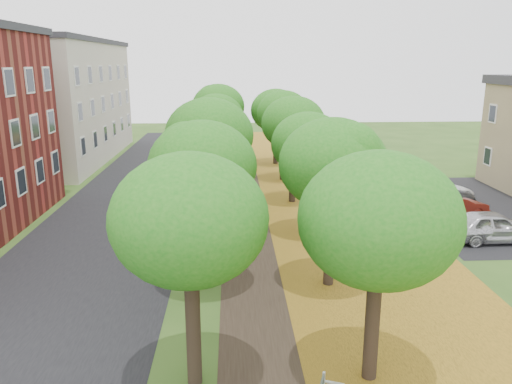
{
  "coord_description": "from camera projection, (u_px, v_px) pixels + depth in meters",
  "views": [
    {
      "loc": [
        -1.12,
        -11.92,
        8.46
      ],
      "look_at": [
        -0.0,
        10.87,
        2.5
      ],
      "focal_mm": 35.0,
      "sensor_mm": 36.0,
      "label": 1
    }
  ],
  "objects": [
    {
      "name": "car_white",
      "position": [
        436.0,
        191.0,
        31.13
      ],
      "size": [
        5.33,
        3.56,
        1.36
      ],
      "primitive_type": "imported",
      "rotation": [
        0.0,
        0.0,
        1.86
      ],
      "color": "white",
      "rests_on": "ground"
    },
    {
      "name": "parking_lot",
      "position": [
        477.0,
        208.0,
        29.81
      ],
      "size": [
        9.0,
        16.0,
        0.01
      ],
      "primitive_type": "cube",
      "color": "black",
      "rests_on": "ground"
    },
    {
      "name": "car_grey",
      "position": [
        432.0,
        193.0,
        30.25
      ],
      "size": [
        5.54,
        3.79,
        1.49
      ],
      "primitive_type": "imported",
      "rotation": [
        0.0,
        0.0,
        1.2
      ],
      "color": "#2F2F33",
      "rests_on": "ground"
    },
    {
      "name": "building_cream",
      "position": [
        49.0,
        100.0,
        43.48
      ],
      "size": [
        10.3,
        20.3,
        10.4
      ],
      "color": "beige",
      "rests_on": "ground"
    },
    {
      "name": "car_red",
      "position": [
        452.0,
        207.0,
        27.51
      ],
      "size": [
        4.44,
        2.8,
        1.38
      ],
      "primitive_type": "imported",
      "rotation": [
        0.0,
        0.0,
        1.92
      ],
      "color": "maroon",
      "rests_on": "ground"
    },
    {
      "name": "tree_row_east",
      "position": [
        300.0,
        135.0,
        27.16
      ],
      "size": [
        3.97,
        33.97,
        6.32
      ],
      "color": "black",
      "rests_on": "ground"
    },
    {
      "name": "tree_row_west",
      "position": [
        212.0,
        136.0,
        26.94
      ],
      "size": [
        3.97,
        33.97,
        6.32
      ],
      "color": "black",
      "rests_on": "ground"
    },
    {
      "name": "footpath",
      "position": [
        252.0,
        216.0,
        28.2
      ],
      "size": [
        3.2,
        70.0,
        0.01
      ],
      "primitive_type": "cube",
      "color": "black",
      "rests_on": "ground"
    },
    {
      "name": "street_asphalt",
      "position": [
        119.0,
        218.0,
        27.85
      ],
      "size": [
        8.0,
        70.0,
        0.01
      ],
      "primitive_type": "cube",
      "color": "black",
      "rests_on": "ground"
    },
    {
      "name": "car_silver",
      "position": [
        493.0,
        226.0,
        24.09
      ],
      "size": [
        4.49,
        1.85,
        1.52
      ],
      "primitive_type": "imported",
      "rotation": [
        0.0,
        0.0,
        1.58
      ],
      "color": "#B7B7BC",
      "rests_on": "ground"
    },
    {
      "name": "leaf_verge",
      "position": [
        340.0,
        215.0,
        28.44
      ],
      "size": [
        7.5,
        70.0,
        0.01
      ],
      "primitive_type": "cube",
      "color": "#A3751E",
      "rests_on": "ground"
    },
    {
      "name": "ground",
      "position": [
        275.0,
        379.0,
        13.7
      ],
      "size": [
        120.0,
        120.0,
        0.0
      ],
      "primitive_type": "plane",
      "color": "#2D4C19",
      "rests_on": "ground"
    }
  ]
}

